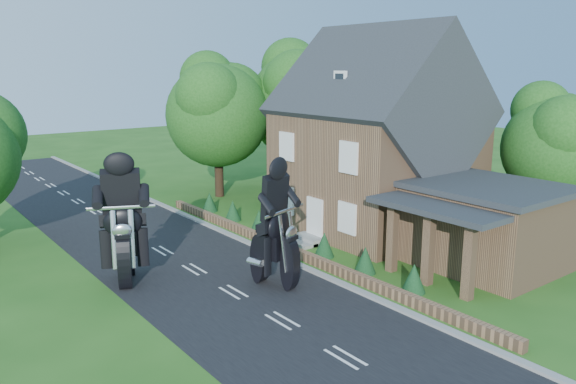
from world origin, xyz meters
TOP-DOWN VIEW (x-y plane):
  - ground at (0.00, 0.00)m, footprint 120.00×120.00m
  - road at (0.00, 0.00)m, footprint 7.00×80.00m
  - kerb at (3.65, 0.00)m, footprint 0.30×80.00m
  - garden_wall at (4.30, 5.00)m, footprint 0.30×22.00m
  - house at (10.49, 6.00)m, footprint 9.54×8.64m
  - annex at (9.87, -0.80)m, footprint 7.05×5.94m
  - tree_annex_side at (17.13, 0.10)m, footprint 5.64×5.20m
  - tree_house_right at (16.65, 8.62)m, footprint 6.51×6.00m
  - tree_behind_house at (14.18, 16.14)m, footprint 7.81×7.20m
  - tree_behind_left at (8.16, 17.13)m, footprint 6.94×6.40m
  - shrub_a at (5.30, -1.00)m, footprint 0.90×0.90m
  - shrub_b at (5.30, 1.50)m, footprint 0.90×0.90m
  - shrub_c at (5.30, 4.00)m, footprint 0.90×0.90m
  - shrub_d at (5.30, 9.00)m, footprint 0.90×0.90m
  - shrub_e at (5.30, 11.50)m, footprint 0.90×0.90m
  - shrub_f at (5.30, 14.00)m, footprint 0.90×0.90m
  - motorcycle_lead at (1.59, 2.56)m, footprint 0.86×1.64m
  - motorcycle_follow at (-2.73, 6.32)m, footprint 1.07×1.66m

SIDE VIEW (x-z plane):
  - ground at x=0.00m, z-range 0.00..0.00m
  - road at x=0.00m, z-range 0.00..0.02m
  - kerb at x=3.65m, z-range 0.00..0.12m
  - garden_wall at x=4.30m, z-range 0.00..0.40m
  - shrub_a at x=5.30m, z-range 0.00..1.10m
  - shrub_b at x=5.30m, z-range 0.00..1.10m
  - shrub_c at x=5.30m, z-range 0.00..1.10m
  - shrub_d at x=5.30m, z-range 0.00..1.10m
  - shrub_e at x=5.30m, z-range 0.00..1.10m
  - shrub_f at x=5.30m, z-range 0.00..1.10m
  - motorcycle_lead at x=1.59m, z-range 0.00..1.48m
  - motorcycle_follow at x=-2.73m, z-range 0.00..1.53m
  - annex at x=9.87m, z-range 0.05..3.49m
  - house at x=10.49m, z-range -0.78..9.46m
  - tree_annex_side at x=17.13m, z-range 0.95..8.43m
  - tree_house_right at x=16.65m, z-range 0.99..9.39m
  - tree_behind_left at x=8.16m, z-range 1.15..10.31m
  - tree_behind_house at x=14.18m, z-range 1.19..11.27m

